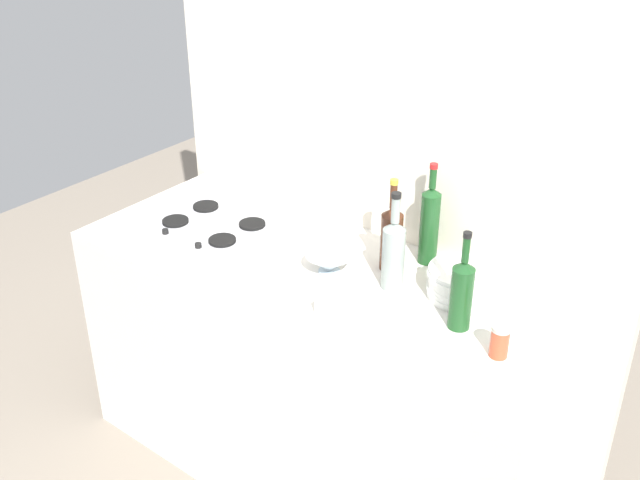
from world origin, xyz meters
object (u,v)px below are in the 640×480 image
wine_bottle_rightmost (391,237)px  plate_stack (461,283)px  mixing_bowl (329,262)px  wine_bottle_mid_left (429,224)px  stovetop_hob (214,226)px  wine_bottle_mid_right (393,252)px  butter_dish (343,308)px  wine_bottle_leftmost (461,293)px  condiment_jar_front (500,341)px

wine_bottle_rightmost → plate_stack: bearing=-2.2°
mixing_bowl → plate_stack: bearing=18.7°
plate_stack → wine_bottle_mid_left: (-0.20, 0.13, 0.10)m
plate_stack → stovetop_hob: bearing=-170.5°
wine_bottle_mid_right → wine_bottle_mid_left: bearing=88.4°
wine_bottle_mid_left → wine_bottle_mid_right: wine_bottle_mid_left is taller
wine_bottle_mid_left → butter_dish: size_ratio=2.42×
wine_bottle_leftmost → wine_bottle_mid_right: size_ratio=0.95×
wine_bottle_mid_left → wine_bottle_rightmost: size_ratio=1.11×
stovetop_hob → wine_bottle_mid_left: size_ratio=1.33×
wine_bottle_mid_right → condiment_jar_front: bearing=-15.9°
plate_stack → wine_bottle_mid_right: (-0.21, -0.09, 0.08)m
plate_stack → mixing_bowl: 0.44m
plate_stack → butter_dish: bearing=-125.9°
wine_bottle_mid_right → wine_bottle_rightmost: size_ratio=1.03×
condiment_jar_front → wine_bottle_rightmost: bearing=156.6°
wine_bottle_mid_right → wine_bottle_rightmost: wine_bottle_mid_right is taller
condiment_jar_front → wine_bottle_mid_right: bearing=164.1°
butter_dish → wine_bottle_rightmost: bearing=97.6°
plate_stack → wine_bottle_leftmost: 0.19m
wine_bottle_mid_right → stovetop_hob: bearing=-174.4°
wine_bottle_mid_left → wine_bottle_rightmost: 0.14m
wine_bottle_mid_right → butter_dish: (-0.03, -0.23, -0.10)m
stovetop_hob → wine_bottle_rightmost: wine_bottle_rightmost is taller
wine_bottle_mid_left → condiment_jar_front: wine_bottle_mid_left is taller
butter_dish → plate_stack: bearing=54.1°
wine_bottle_leftmost → wine_bottle_mid_right: wine_bottle_mid_right is taller
plate_stack → butter_dish: plate_stack is taller
wine_bottle_leftmost → mixing_bowl: bearing=178.6°
wine_bottle_mid_left → butter_dish: wine_bottle_mid_left is taller
mixing_bowl → butter_dish: 0.26m
butter_dish → condiment_jar_front: bearing=12.9°
condiment_jar_front → plate_stack: bearing=138.4°
stovetop_hob → plate_stack: bearing=9.5°
wine_bottle_mid_right → butter_dish: wine_bottle_mid_right is taller
wine_bottle_rightmost → mixing_bowl: size_ratio=2.02×
wine_bottle_leftmost → wine_bottle_rightmost: bearing=154.9°
wine_bottle_leftmost → butter_dish: wine_bottle_leftmost is taller
wine_bottle_rightmost → butter_dish: 0.34m
stovetop_hob → wine_bottle_rightmost: bearing=14.1°
plate_stack → wine_bottle_rightmost: bearing=177.8°
stovetop_hob → wine_bottle_mid_right: size_ratio=1.43×
wine_bottle_mid_right → wine_bottle_rightmost: (-0.07, 0.10, -0.01)m
plate_stack → mixing_bowl: size_ratio=1.35×
wine_bottle_mid_right → butter_dish: bearing=-96.3°
wine_bottle_rightmost → butter_dish: bearing=-82.4°
wine_bottle_mid_right → condiment_jar_front: size_ratio=3.36×
plate_stack → wine_bottle_mid_right: wine_bottle_mid_right is taller
wine_bottle_mid_left → mixing_bowl: bearing=-129.3°
plate_stack → mixing_bowl: (-0.42, -0.14, -0.01)m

